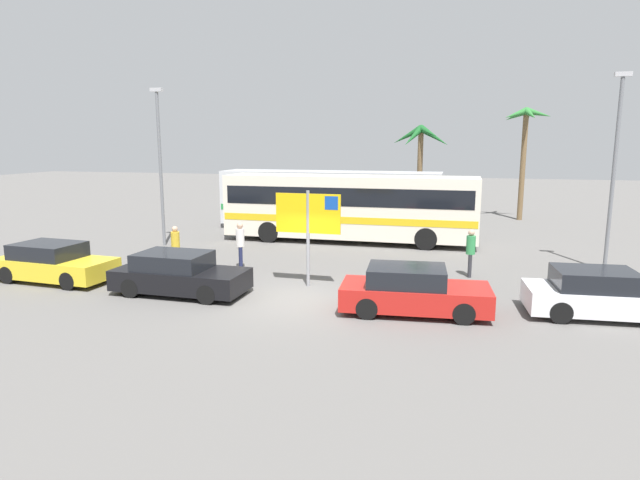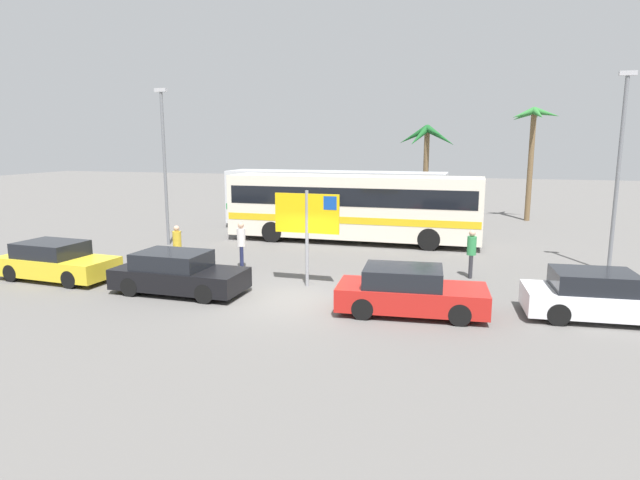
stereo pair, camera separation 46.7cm
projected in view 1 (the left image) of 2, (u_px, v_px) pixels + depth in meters
The scene contains 15 objects.
ground at pixel (293, 301), 16.38m from camera, with size 120.00×120.00×0.00m, color #605E5B.
bus_front_coach at pixel (349, 205), 25.72m from camera, with size 11.96×2.46×3.17m.
bus_rear_coach at pixel (330, 197), 29.48m from camera, with size 11.96×2.46×3.17m.
ferry_sign at pixel (309, 217), 17.62m from camera, with size 2.20×0.11×3.20m.
car_black at pixel (179, 274), 17.02m from camera, with size 4.23×1.84×1.32m.
car_white at pixel (600, 295), 14.76m from camera, with size 4.11×2.00×1.32m.
car_red at pixel (413, 291), 15.12m from camera, with size 4.25×2.07×1.32m.
car_yellow at pixel (53, 263), 18.61m from camera, with size 4.26×2.03×1.32m.
pedestrian_crossing_lot at pixel (240, 241), 20.33m from camera, with size 0.32×0.32×1.77m.
pedestrian_near_sign at pixel (176, 244), 20.31m from camera, with size 0.32×0.32×1.65m.
pedestrian_by_bus at pixel (471, 249), 19.09m from camera, with size 0.32×0.32×1.72m.
lamp_post_left_side at pixel (160, 161), 24.45m from camera, with size 0.56×0.20×7.11m.
lamp_post_right_side at pixel (614, 165), 19.54m from camera, with size 0.56×0.20×7.19m.
palm_tree_seaside at pixel (421, 143), 32.15m from camera, with size 3.53×3.51×5.75m.
palm_tree_inland at pixel (525, 132), 32.40m from camera, with size 2.85×2.88×6.79m.
Camera 1 is at (4.76, -15.07, 4.76)m, focal length 30.25 mm.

